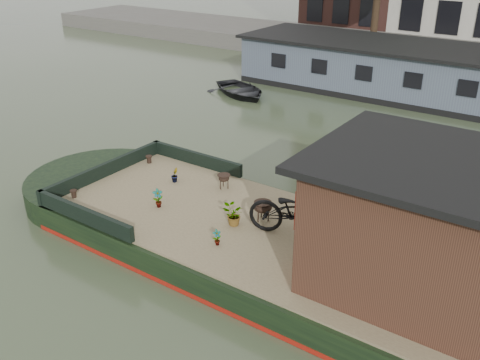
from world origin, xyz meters
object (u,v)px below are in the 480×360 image
Objects in this scene: dinghy at (241,87)px; brazier_front at (263,211)px; brazier_rear at (224,181)px; potted_plant_a at (158,198)px; cabin at (428,224)px; bicycle at (299,212)px.

brazier_front is at bearing -114.29° from dinghy.
brazier_rear is 0.11× the size of dinghy.
potted_plant_a is at bearing -110.96° from brazier_rear.
cabin reaches higher than dinghy.
bicycle reaches higher than brazier_rear.
brazier_rear is (-1.64, 0.81, -0.04)m from brazier_front.
brazier_front is at bearing 174.11° from cabin.
brazier_front is (-0.96, 0.14, -0.33)m from bicycle.
bicycle is at bearing 12.35° from potted_plant_a.
potted_plant_a is 11.66m from dinghy.
brazier_rear is at bearing 153.84° from brazier_front.
bicycle is (-2.57, 0.22, -0.67)m from cabin.
brazier_front is at bearing 20.47° from potted_plant_a.
bicycle is 4.76× the size of potted_plant_a.
cabin is 5.41m from brazier_rear.
brazier_front reaches higher than brazier_rear.
cabin is at bearing -104.16° from dinghy.
dinghy is at bearing 24.51° from bicycle.
cabin reaches higher than potted_plant_a.
cabin is 2.66m from bicycle.
dinghy is at bearing 122.66° from brazier_rear.
dinghy is at bearing 115.61° from potted_plant_a.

